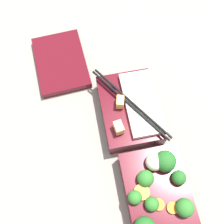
# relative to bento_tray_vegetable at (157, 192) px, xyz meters

# --- Properties ---
(ground_plane) EXTENTS (3.00, 3.00, 0.00)m
(ground_plane) POSITION_rel_bento_tray_vegetable_xyz_m (0.08, 0.01, -0.03)
(ground_plane) COLOR gray
(bento_tray_vegetable) EXTENTS (0.17, 0.13, 0.08)m
(bento_tray_vegetable) POSITION_rel_bento_tray_vegetable_xyz_m (0.00, 0.00, 0.00)
(bento_tray_vegetable) COLOR #510F19
(bento_tray_vegetable) RESTS_ON ground_plane
(bento_tray_rice) EXTENTS (0.20, 0.14, 0.07)m
(bento_tray_rice) POSITION_rel_bento_tray_vegetable_xyz_m (0.19, 0.01, -0.00)
(bento_tray_rice) COLOR #510F19
(bento_tray_rice) RESTS_ON ground_plane
(bento_lid) EXTENTS (0.18, 0.13, 0.02)m
(bento_lid) POSITION_rel_bento_tray_vegetable_xyz_m (0.35, 0.16, -0.02)
(bento_lid) COLOR #510F19
(bento_lid) RESTS_ON ground_plane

